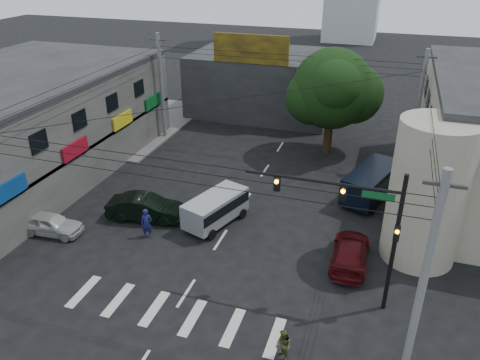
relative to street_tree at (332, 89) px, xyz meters
The scene contains 18 objects.
ground 18.30m from the street_tree, 103.24° to the right, with size 160.00×160.00×0.00m, color black.
sidewalk_far_left 22.67m from the street_tree, behind, with size 16.00×16.00×0.15m, color #514F4C.
building_left 24.68m from the street_tree, 153.43° to the right, with size 14.00×24.00×7.00m, color #42403E.
corner_column 14.84m from the street_tree, 61.70° to the right, with size 4.00×4.00×8.00m, color gray.
building_far 12.29m from the street_tree, 131.63° to the left, with size 14.00×10.00×6.00m, color #232326.
billboard 9.17m from the street_tree, 152.86° to the left, with size 7.00×0.30×2.60m, color olive.
street_tree is the anchor object (origin of this frame).
traffic_gantry 18.42m from the street_tree, 78.01° to the right, with size 7.10×0.35×7.20m.
utility_pole_near_right 22.48m from the street_tree, 73.18° to the right, with size 0.32×0.32×9.20m, color #59595B.
utility_pole_far_left 14.56m from the street_tree, behind, with size 0.32×0.32×9.20m, color #59595B.
utility_pole_far_right 6.63m from the street_tree, ahead, with size 0.32×0.32×9.20m, color #59595B.
dark_sedan 17.63m from the street_tree, 123.29° to the right, with size 5.06×2.43×1.60m, color black.
white_compact 22.88m from the street_tree, 128.60° to the right, with size 3.96×1.85×1.31m, color #B1B2AD.
maroon_sedan 16.00m from the street_tree, 76.68° to the right, with size 1.99×4.76×1.37m, color #4B0A0E.
silver_minivan 14.92m from the street_tree, 110.18° to the right, with size 3.22×4.82×1.92m, color #96989D, non-canonical shape.
navy_van 9.20m from the street_tree, 60.18° to the right, with size 3.77×5.88×2.20m, color black, non-canonical shape.
traffic_officer 18.61m from the street_tree, 117.21° to the right, with size 0.77×0.61×1.87m, color #171951.
pedestrian_olive 23.12m from the street_tree, 85.94° to the right, with size 0.95×0.95×1.55m, color #434720.
Camera 1 is at (8.30, -19.67, 15.75)m, focal length 35.00 mm.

